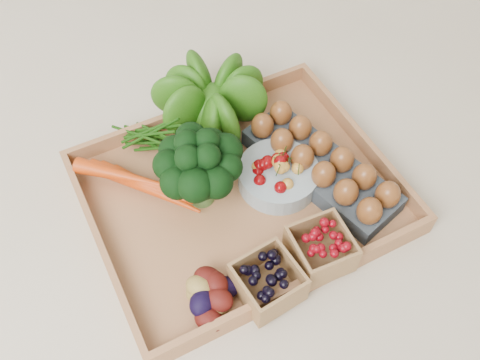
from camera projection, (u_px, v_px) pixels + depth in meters
name	position (u px, v px, depth m)	size (l,w,h in m)	color
ground	(240.00, 198.00, 1.02)	(4.00, 4.00, 0.00)	beige
tray	(240.00, 196.00, 1.01)	(0.55, 0.45, 0.01)	#AB7348
carrots	(136.00, 182.00, 0.99)	(0.21, 0.15, 0.05)	#BF380A
lettuce	(212.00, 96.00, 1.06)	(0.15, 0.15, 0.15)	#19490B
broccoli	(200.00, 179.00, 0.95)	(0.15, 0.15, 0.12)	black
cherry_bowl	(278.00, 176.00, 1.01)	(0.15, 0.15, 0.04)	#8C9EA5
egg_carton	(320.00, 169.00, 1.02)	(0.11, 0.32, 0.04)	#323940
potatoes	(209.00, 293.00, 0.85)	(0.12, 0.12, 0.07)	#380B09
punnet_blackberry	(268.00, 282.00, 0.87)	(0.10, 0.10, 0.07)	black
punnet_raspberry	(321.00, 249.00, 0.90)	(0.10, 0.10, 0.07)	#67040C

